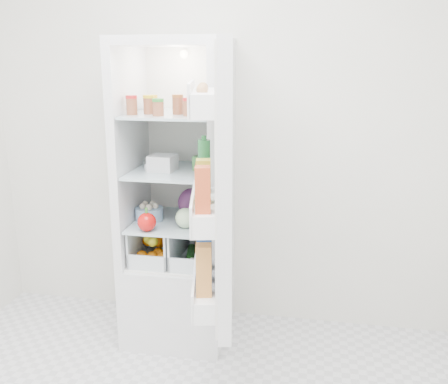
% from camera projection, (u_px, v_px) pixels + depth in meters
% --- Properties ---
extents(room_walls, '(3.02, 3.02, 2.61)m').
position_uv_depth(room_walls, '(129.00, 89.00, 1.61)').
color(room_walls, silver).
rests_on(room_walls, ground).
extents(refrigerator, '(0.60, 0.60, 1.80)m').
position_uv_depth(refrigerator, '(180.00, 230.00, 3.07)').
color(refrigerator, silver).
rests_on(refrigerator, ground).
extents(shelf_low, '(0.49, 0.53, 0.01)m').
position_uv_depth(shelf_low, '(177.00, 222.00, 2.99)').
color(shelf_low, '#AFC5CD').
rests_on(shelf_low, refrigerator).
extents(shelf_mid, '(0.49, 0.53, 0.02)m').
position_uv_depth(shelf_mid, '(176.00, 171.00, 2.91)').
color(shelf_mid, '#AFC5CD').
rests_on(shelf_mid, refrigerator).
extents(shelf_top, '(0.49, 0.53, 0.02)m').
position_uv_depth(shelf_top, '(174.00, 114.00, 2.82)').
color(shelf_top, '#AFC5CD').
rests_on(shelf_top, refrigerator).
extents(crisper_left, '(0.23, 0.46, 0.22)m').
position_uv_depth(crisper_left, '(158.00, 241.00, 3.04)').
color(crisper_left, silver).
rests_on(crisper_left, refrigerator).
extents(crisper_right, '(0.23, 0.46, 0.22)m').
position_uv_depth(crisper_right, '(197.00, 243.00, 3.00)').
color(crisper_right, silver).
rests_on(crisper_right, refrigerator).
extents(condiment_jars, '(0.46, 0.34, 0.08)m').
position_uv_depth(condiment_jars, '(169.00, 106.00, 2.76)').
color(condiment_jars, '#B21919').
rests_on(condiment_jars, shelf_top).
extents(squeeze_bottle, '(0.07, 0.07, 0.18)m').
position_uv_depth(squeeze_bottle, '(214.00, 96.00, 2.84)').
color(squeeze_bottle, white).
rests_on(squeeze_bottle, shelf_top).
extents(tub_white, '(0.15, 0.15, 0.09)m').
position_uv_depth(tub_white, '(163.00, 163.00, 2.87)').
color(tub_white, silver).
rests_on(tub_white, shelf_mid).
extents(tin_red, '(0.11, 0.11, 0.06)m').
position_uv_depth(tin_red, '(203.00, 168.00, 2.81)').
color(tin_red, red).
rests_on(tin_red, shelf_mid).
extents(foil_tray, '(0.21, 0.19, 0.04)m').
position_uv_depth(foil_tray, '(159.00, 165.00, 2.93)').
color(foil_tray, '#B6B7BB').
rests_on(foil_tray, shelf_mid).
extents(tub_green, '(0.14, 0.17, 0.08)m').
position_uv_depth(tub_green, '(206.00, 162.00, 2.91)').
color(tub_green, '#3F8B41').
rests_on(tub_green, shelf_mid).
extents(red_cabbage, '(0.18, 0.18, 0.18)m').
position_uv_depth(red_cabbage, '(193.00, 203.00, 3.04)').
color(red_cabbage, '#521F5C').
rests_on(red_cabbage, shelf_low).
extents(bell_pepper, '(0.11, 0.11, 0.11)m').
position_uv_depth(bell_pepper, '(147.00, 222.00, 2.79)').
color(bell_pepper, red).
rests_on(bell_pepper, shelf_low).
extents(mushroom_bowl, '(0.18, 0.18, 0.08)m').
position_uv_depth(mushroom_bowl, '(149.00, 214.00, 2.98)').
color(mushroom_bowl, '#99BDE4').
rests_on(mushroom_bowl, shelf_low).
extents(salad_bag, '(0.12, 0.12, 0.12)m').
position_uv_depth(salad_bag, '(185.00, 218.00, 2.84)').
color(salad_bag, '#BEE2A9').
rests_on(salad_bag, shelf_low).
extents(citrus_pile, '(0.20, 0.31, 0.16)m').
position_uv_depth(citrus_pile, '(158.00, 246.00, 3.03)').
color(citrus_pile, orange).
rests_on(citrus_pile, refrigerator).
extents(veg_pile, '(0.16, 0.30, 0.10)m').
position_uv_depth(veg_pile, '(198.00, 251.00, 3.01)').
color(veg_pile, '#1A4617').
rests_on(veg_pile, refrigerator).
extents(fridge_door, '(0.28, 0.60, 1.30)m').
position_uv_depth(fridge_door, '(217.00, 192.00, 2.29)').
color(fridge_door, silver).
rests_on(fridge_door, refrigerator).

